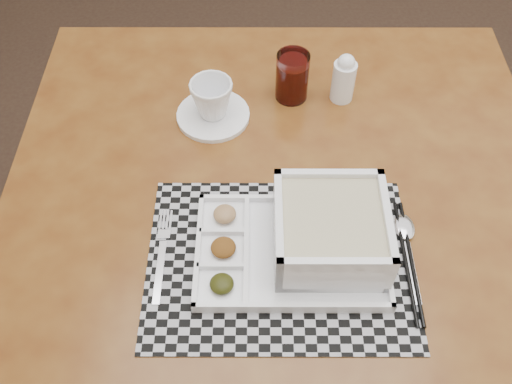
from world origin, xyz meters
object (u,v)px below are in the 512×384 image
cup (212,99)px  juice_glass (292,78)px  dining_table (280,225)px  serving_tray (319,236)px  creamer_bottle (344,78)px

cup → juice_glass: bearing=41.2°
dining_table → juice_glass: juice_glass is taller
juice_glass → cup: bearing=-159.1°
dining_table → serving_tray: 0.17m
serving_tray → juice_glass: 0.39m
dining_table → cup: cup is taller
cup → creamer_bottle: creamer_bottle is taller
serving_tray → juice_glass: juice_glass is taller
dining_table → juice_glass: 0.31m
serving_tray → dining_table: bearing=118.1°
serving_tray → cup: 0.37m
dining_table → cup: size_ratio=12.07×
serving_tray → creamer_bottle: size_ratio=2.89×
dining_table → cup: bearing=121.7°
creamer_bottle → cup: bearing=-168.2°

